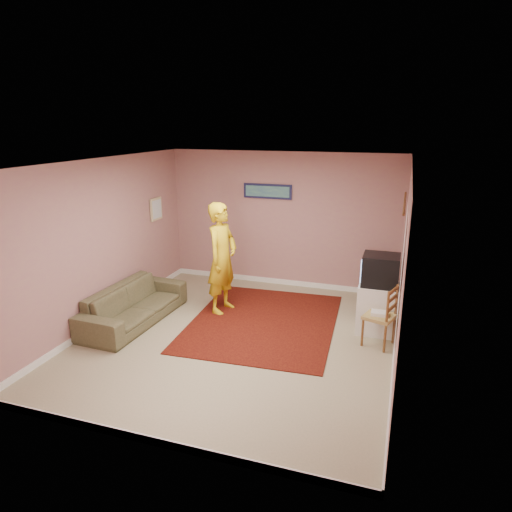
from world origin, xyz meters
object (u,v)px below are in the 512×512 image
(person, at_px, (222,258))
(sofa, at_px, (134,304))
(chair_a, at_px, (375,272))
(chair_b, at_px, (380,309))
(crt_tv, at_px, (380,270))
(tv_cabinet, at_px, (378,308))

(person, bearing_deg, sofa, 135.44)
(chair_a, bearing_deg, chair_b, -91.49)
(crt_tv, xyz_separation_m, person, (-2.56, 0.01, -0.06))
(tv_cabinet, relative_size, chair_a, 1.58)
(chair_a, xyz_separation_m, sofa, (-3.60, -2.17, -0.25))
(chair_a, distance_m, chair_b, 1.77)
(chair_b, xyz_separation_m, sofa, (-3.80, -0.41, -0.26))
(sofa, xyz_separation_m, person, (1.19, 0.87, 0.64))
(crt_tv, height_order, sofa, crt_tv)
(tv_cabinet, bearing_deg, chair_b, -83.76)
(chair_b, bearing_deg, tv_cabinet, -155.83)
(crt_tv, distance_m, sofa, 3.91)
(crt_tv, relative_size, person, 0.29)
(tv_cabinet, distance_m, chair_b, 0.49)
(crt_tv, bearing_deg, tv_cabinet, 0.00)
(tv_cabinet, distance_m, chair_a, 1.32)
(chair_b, bearing_deg, sofa, -65.93)
(tv_cabinet, distance_m, person, 2.62)
(chair_b, distance_m, sofa, 3.83)
(chair_a, height_order, sofa, chair_a)
(tv_cabinet, bearing_deg, chair_a, 96.51)
(tv_cabinet, bearing_deg, crt_tv, -179.76)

